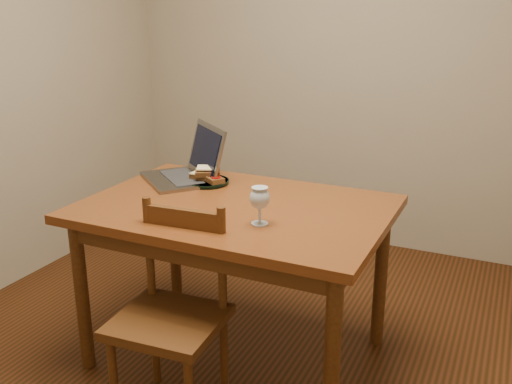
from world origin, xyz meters
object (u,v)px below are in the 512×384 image
at_px(table, 236,223).
at_px(milk_glass, 260,206).
at_px(chair, 171,306).
at_px(laptop, 190,166).
at_px(plate, 207,182).

height_order(table, milk_glass, milk_glass).
xyz_separation_m(chair, laptop, (-0.32, 0.70, 0.35)).
distance_m(table, laptop, 0.48).
bearing_deg(chair, laptop, 111.06).
height_order(milk_glass, laptop, laptop).
bearing_deg(laptop, milk_glass, 3.66).
height_order(chair, laptop, laptop).
bearing_deg(laptop, table, 6.56).
bearing_deg(milk_glass, chair, -131.26).
xyz_separation_m(chair, plate, (-0.21, 0.67, 0.29)).
height_order(chair, plate, chair).
bearing_deg(milk_glass, table, 138.76).
relative_size(chair, laptop, 0.86).
height_order(plate, milk_glass, milk_glass).
bearing_deg(laptop, chair, -25.21).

